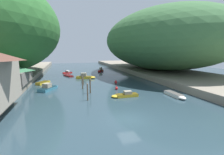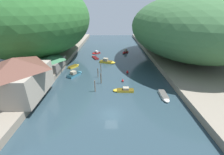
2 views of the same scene
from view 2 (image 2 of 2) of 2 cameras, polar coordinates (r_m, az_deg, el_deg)
The scene contains 23 objects.
water_surface at distance 56.10m, azimuth -0.36°, elevation 5.59°, with size 130.00×130.00×0.00m, color #283D47.
left_bank at distance 61.93m, azimuth -26.08°, elevation 5.62°, with size 22.00×120.00×1.50m.
right_bank at distance 61.94m, azimuth 25.36°, elevation 5.76°, with size 22.00×120.00×1.50m.
hillside_left at distance 65.67m, azimuth -27.12°, elevation 19.40°, with size 39.33×55.06×27.33m.
hillside_right at distance 63.19m, azimuth 27.00°, elevation 16.79°, with size 40.01×56.01×21.88m.
waterfront_building at distance 36.33m, azimuth -32.31°, elevation 0.38°, with size 10.51×13.22×8.21m.
boathouse_shed at distance 49.89m, azimuth -22.38°, elevation 5.50°, with size 7.06×10.79×3.90m.
boat_far_upstream at distance 53.53m, azimuth -14.21°, elevation 4.21°, with size 3.68×4.45×0.64m.
boat_cabin_cruiser at distance 36.14m, azimuth 19.29°, elevation -6.79°, with size 1.50×5.09×0.63m.
boat_navy_launch at distance 46.54m, azimuth -13.93°, elevation 1.34°, with size 4.34×5.49×1.58m.
boat_small_dinghy at distance 62.52m, azimuth -6.55°, elevation 7.63°, with size 3.64×5.52×0.38m.
boat_yellow_tender at distance 55.97m, azimuth -1.72°, elevation 6.09°, with size 6.20×3.68×1.75m.
boat_mid_channel at distance 36.67m, azimuth 4.31°, elevation -4.80°, with size 5.13×1.72×1.07m.
boat_white_cruiser at distance 68.93m, azimuth -6.14°, elevation 9.37°, with size 4.08×4.02×1.08m.
boat_red_skiff at distance 69.44m, azimuth 5.06°, elevation 9.70°, with size 3.32×3.95×1.76m.
mooring_post_nearest at distance 36.15m, azimuth -6.52°, elevation -3.25°, with size 0.23×0.23×3.00m.
mooring_post_second at distance 40.03m, azimuth -4.23°, elevation -0.26°, with size 0.26×0.26×3.00m.
mooring_post_middle at distance 43.72m, azimuth -5.39°, elevation 1.85°, with size 0.23×0.23×2.91m.
mooring_post_fourth at distance 47.17m, azimuth -4.25°, elevation 3.65°, with size 0.21×0.21×2.93m.
channel_buoy_near at distance 41.33m, azimuth 4.11°, elevation -1.18°, with size 0.63×0.63×0.94m.
channel_buoy_far at distance 46.92m, azimuth 5.90°, elevation 2.10°, with size 0.74×0.74×1.11m.
person_on_quay at distance 36.82m, azimuth -29.62°, elevation -4.35°, with size 0.33×0.43×1.69m.
person_by_boathouse at distance 50.33m, azimuth -19.95°, elevation 4.78°, with size 0.25×0.40×1.69m.
Camera 2 is at (-0.00, -23.03, 18.32)m, focal length 24.00 mm.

